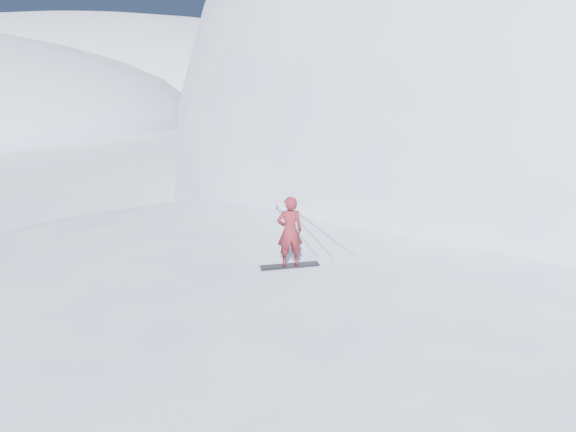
% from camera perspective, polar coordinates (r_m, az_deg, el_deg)
% --- Properties ---
extents(ground, '(400.00, 400.00, 0.00)m').
position_cam_1_polar(ground, '(13.00, 5.67, -19.35)').
color(ground, white).
rests_on(ground, ground).
extents(near_ridge, '(36.00, 28.00, 4.80)m').
position_cam_1_polar(near_ridge, '(15.64, 7.81, -12.69)').
color(near_ridge, white).
rests_on(near_ridge, ground).
extents(peak_shoulder, '(28.00, 24.00, 18.00)m').
position_cam_1_polar(peak_shoulder, '(33.45, 17.93, 2.64)').
color(peak_shoulder, white).
rests_on(peak_shoulder, ground).
extents(far_ridge_c, '(140.00, 90.00, 36.00)m').
position_cam_1_polar(far_ridge_c, '(126.57, -20.73, 12.13)').
color(far_ridge_c, white).
rests_on(far_ridge_c, ground).
extents(wind_bumps, '(16.00, 14.40, 1.00)m').
position_cam_1_polar(wind_bumps, '(14.70, 2.25, -14.61)').
color(wind_bumps, white).
rests_on(wind_bumps, ground).
extents(snowboard, '(1.62, 0.55, 0.03)m').
position_cam_1_polar(snowboard, '(13.81, 0.19, -5.51)').
color(snowboard, black).
rests_on(snowboard, near_ridge).
extents(snowboarder, '(0.76, 0.56, 1.90)m').
position_cam_1_polar(snowboarder, '(13.48, 0.20, -1.72)').
color(snowboarder, maroon).
rests_on(snowboarder, snowboard).
extents(board_tracks, '(2.20, 5.91, 0.04)m').
position_cam_1_polar(board_tracks, '(17.09, 1.92, -1.09)').
color(board_tracks, silver).
rests_on(board_tracks, ground).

